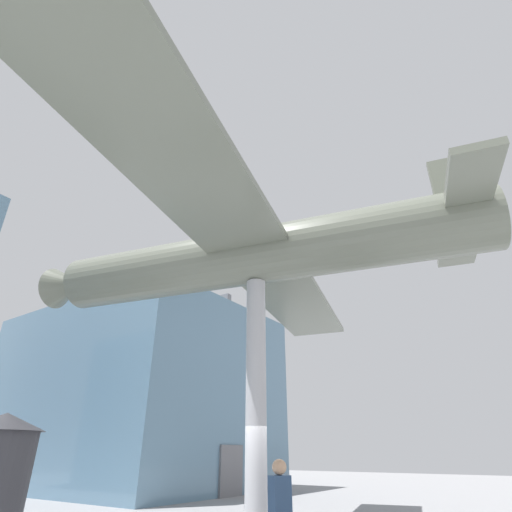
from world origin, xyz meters
TOP-DOWN VIEW (x-y plane):
  - glass_pavilion_right at (9.51, 15.84)m, footprint 11.73×15.64m
  - support_pylon_central at (0.00, 0.00)m, footprint 0.51×0.51m
  - suspended_airplane at (-0.05, 0.18)m, footprint 17.19×13.98m
  - visitor_person at (-1.19, -1.35)m, footprint 0.45×0.34m

SIDE VIEW (x-z plane):
  - visitor_person at x=-1.19m, z-range 0.16..1.99m
  - support_pylon_central at x=0.00m, z-range 0.00..6.20m
  - glass_pavilion_right at x=9.51m, z-range -0.29..10.36m
  - suspended_airplane at x=-0.05m, z-range 5.64..8.40m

